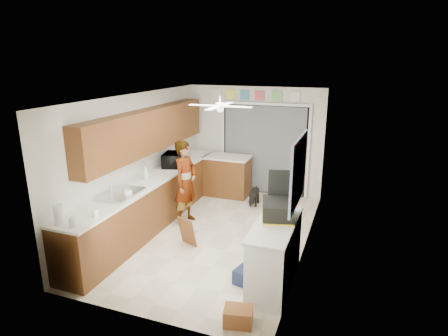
% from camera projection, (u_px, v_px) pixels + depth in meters
% --- Properties ---
extents(floor, '(5.00, 5.00, 0.00)m').
position_uv_depth(floor, '(217.00, 233.00, 6.92)').
color(floor, beige).
rests_on(floor, ground).
extents(ceiling, '(5.00, 5.00, 0.00)m').
position_uv_depth(ceiling, '(216.00, 97.00, 6.21)').
color(ceiling, white).
rests_on(ceiling, ground).
extents(wall_back, '(3.20, 0.00, 3.20)m').
position_uv_depth(wall_back, '(255.00, 140.00, 8.82)').
color(wall_back, silver).
rests_on(wall_back, ground).
extents(wall_front, '(3.20, 0.00, 3.20)m').
position_uv_depth(wall_front, '(138.00, 226.00, 4.31)').
color(wall_front, silver).
rests_on(wall_front, ground).
extents(wall_left, '(0.00, 5.00, 5.00)m').
position_uv_depth(wall_left, '(138.00, 160.00, 7.09)').
color(wall_left, silver).
rests_on(wall_left, ground).
extents(wall_right, '(0.00, 5.00, 5.00)m').
position_uv_depth(wall_right, '(308.00, 178.00, 6.04)').
color(wall_right, silver).
rests_on(wall_right, ground).
extents(left_base_cabinets, '(0.60, 4.80, 0.90)m').
position_uv_depth(left_base_cabinets, '(154.00, 202.00, 7.22)').
color(left_base_cabinets, brown).
rests_on(left_base_cabinets, floor).
extents(left_countertop, '(0.62, 4.80, 0.04)m').
position_uv_depth(left_countertop, '(153.00, 179.00, 7.08)').
color(left_countertop, white).
rests_on(left_countertop, left_base_cabinets).
extents(upper_cabinets, '(0.32, 4.00, 0.80)m').
position_uv_depth(upper_cabinets, '(149.00, 130.00, 7.06)').
color(upper_cabinets, brown).
rests_on(upper_cabinets, wall_left).
extents(sink_basin, '(0.50, 0.76, 0.06)m').
position_uv_depth(sink_basin, '(122.00, 194.00, 6.17)').
color(sink_basin, silver).
rests_on(sink_basin, left_countertop).
extents(faucet, '(0.03, 0.03, 0.22)m').
position_uv_depth(faucet, '(111.00, 187.00, 6.21)').
color(faucet, silver).
rests_on(faucet, left_countertop).
extents(peninsula_base, '(1.00, 0.60, 0.90)m').
position_uv_depth(peninsula_base, '(227.00, 177.00, 8.76)').
color(peninsula_base, brown).
rests_on(peninsula_base, floor).
extents(peninsula_top, '(1.04, 0.64, 0.04)m').
position_uv_depth(peninsula_top, '(227.00, 157.00, 8.62)').
color(peninsula_top, white).
rests_on(peninsula_top, peninsula_base).
extents(back_opening_recess, '(2.00, 0.06, 2.10)m').
position_uv_depth(back_opening_recess, '(264.00, 150.00, 8.76)').
color(back_opening_recess, black).
rests_on(back_opening_recess, wall_back).
extents(curtain_panel, '(1.90, 0.03, 2.05)m').
position_uv_depth(curtain_panel, '(264.00, 150.00, 8.73)').
color(curtain_panel, slate).
rests_on(curtain_panel, wall_back).
extents(door_trim_left, '(0.06, 0.04, 2.10)m').
position_uv_depth(door_trim_left, '(223.00, 147.00, 9.07)').
color(door_trim_left, white).
rests_on(door_trim_left, wall_back).
extents(door_trim_right, '(0.06, 0.04, 2.10)m').
position_uv_depth(door_trim_right, '(308.00, 154.00, 8.40)').
color(door_trim_right, white).
rests_on(door_trim_right, wall_back).
extents(door_trim_head, '(2.10, 0.04, 0.06)m').
position_uv_depth(door_trim_head, '(265.00, 104.00, 8.43)').
color(door_trim_head, white).
rests_on(door_trim_head, wall_back).
extents(header_frame_0, '(0.22, 0.02, 0.22)m').
position_uv_depth(header_frame_0, '(230.00, 95.00, 8.69)').
color(header_frame_0, '#F5EF51').
rests_on(header_frame_0, wall_back).
extents(header_frame_1, '(0.22, 0.02, 0.22)m').
position_uv_depth(header_frame_1, '(245.00, 95.00, 8.57)').
color(header_frame_1, '#4586B9').
rests_on(header_frame_1, wall_back).
extents(header_frame_2, '(0.22, 0.02, 0.22)m').
position_uv_depth(header_frame_2, '(260.00, 96.00, 8.46)').
color(header_frame_2, '#CB4C5E').
rests_on(header_frame_2, wall_back).
extents(header_frame_3, '(0.22, 0.02, 0.22)m').
position_uv_depth(header_frame_3, '(277.00, 96.00, 8.33)').
color(header_frame_3, '#79BE6D').
rests_on(header_frame_3, wall_back).
extents(header_frame_4, '(0.22, 0.02, 0.22)m').
position_uv_depth(header_frame_4, '(295.00, 97.00, 8.20)').
color(header_frame_4, white).
rests_on(header_frame_4, wall_back).
extents(route66_sign, '(0.22, 0.02, 0.26)m').
position_uv_depth(route66_sign, '(216.00, 94.00, 8.81)').
color(route66_sign, silver).
rests_on(route66_sign, wall_back).
extents(right_counter_base, '(0.50, 1.40, 0.90)m').
position_uv_depth(right_counter_base, '(275.00, 255.00, 5.26)').
color(right_counter_base, white).
rests_on(right_counter_base, floor).
extents(right_counter_top, '(0.54, 1.44, 0.04)m').
position_uv_depth(right_counter_top, '(276.00, 224.00, 5.13)').
color(right_counter_top, white).
rests_on(right_counter_top, right_counter_base).
extents(abstract_painting, '(0.03, 1.15, 0.95)m').
position_uv_depth(abstract_painting, '(298.00, 171.00, 5.03)').
color(abstract_painting, '#E85597').
rests_on(abstract_painting, wall_right).
extents(ceiling_fan, '(1.14, 1.14, 0.24)m').
position_uv_depth(ceiling_fan, '(220.00, 106.00, 6.44)').
color(ceiling_fan, white).
rests_on(ceiling_fan, ceiling).
extents(microwave, '(0.46, 0.58, 0.29)m').
position_uv_depth(microwave, '(173.00, 160.00, 7.77)').
color(microwave, black).
rests_on(microwave, left_countertop).
extents(soap_bottle, '(0.11, 0.11, 0.26)m').
position_uv_depth(soap_bottle, '(146.00, 172.00, 6.96)').
color(soap_bottle, silver).
rests_on(soap_bottle, left_countertop).
extents(cup, '(0.17, 0.17, 0.10)m').
position_uv_depth(cup, '(128.00, 193.00, 6.12)').
color(cup, white).
rests_on(cup, left_countertop).
extents(jar_a, '(0.09, 0.09, 0.12)m').
position_uv_depth(jar_a, '(95.00, 213.00, 5.31)').
color(jar_a, silver).
rests_on(jar_a, left_countertop).
extents(jar_b, '(0.12, 0.12, 0.14)m').
position_uv_depth(jar_b, '(72.00, 222.00, 5.00)').
color(jar_b, silver).
rests_on(jar_b, left_countertop).
extents(paper_towel_roll, '(0.15, 0.15, 0.28)m').
position_uv_depth(paper_towel_roll, '(59.00, 215.00, 5.05)').
color(paper_towel_roll, white).
rests_on(paper_towel_roll, left_countertop).
extents(suitcase, '(0.55, 0.65, 0.24)m').
position_uv_depth(suitcase, '(278.00, 209.00, 5.28)').
color(suitcase, black).
rests_on(suitcase, right_counter_top).
extents(suitcase_rim, '(0.57, 0.67, 0.02)m').
position_uv_depth(suitcase_rim, '(277.00, 217.00, 5.31)').
color(suitcase_rim, yellow).
rests_on(suitcase_rim, suitcase).
extents(suitcase_lid, '(0.41, 0.14, 0.50)m').
position_uv_depth(suitcase_lid, '(283.00, 186.00, 5.47)').
color(suitcase_lid, black).
rests_on(suitcase_lid, suitcase).
extents(cardboard_box, '(0.39, 0.32, 0.22)m').
position_uv_depth(cardboard_box, '(238.00, 316.00, 4.53)').
color(cardboard_box, '#A85A34').
rests_on(cardboard_box, floor).
extents(navy_crate, '(0.42, 0.37, 0.22)m').
position_uv_depth(navy_crate, '(248.00, 277.00, 5.34)').
color(navy_crate, '#161E38').
rests_on(navy_crate, floor).
extents(cabinet_door_panel, '(0.37, 0.25, 0.51)m').
position_uv_depth(cabinet_door_panel, '(187.00, 232.00, 6.40)').
color(cabinet_door_panel, brown).
rests_on(cabinet_door_panel, floor).
extents(man, '(0.47, 0.65, 1.64)m').
position_uv_depth(man, '(186.00, 182.00, 7.19)').
color(man, white).
rests_on(man, floor).
extents(dog, '(0.24, 0.50, 0.39)m').
position_uv_depth(dog, '(254.00, 196.00, 8.23)').
color(dog, black).
rests_on(dog, floor).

